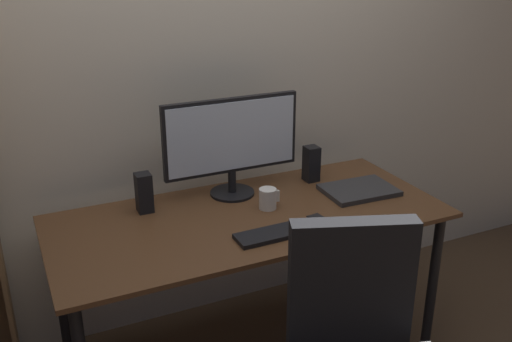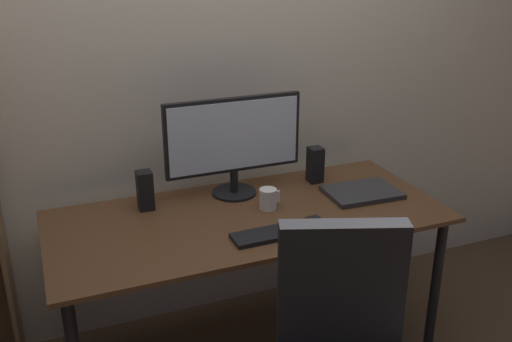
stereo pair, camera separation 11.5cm
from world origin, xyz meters
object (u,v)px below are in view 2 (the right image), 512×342
object	(u,v)px
keyboard	(269,234)
coffee_mug	(268,199)
speaker_left	(145,190)
mouse	(317,224)
monitor	(234,140)
speaker_right	(315,165)
laptop	(362,192)
desk	(249,231)

from	to	relation	value
keyboard	coffee_mug	size ratio (longest dim) A/B	3.20
speaker_left	mouse	bearing A→B (deg)	-35.90
monitor	speaker_right	bearing A→B (deg)	-1.11
speaker_left	keyboard	bearing A→B (deg)	-47.96
monitor	speaker_right	size ratio (longest dim) A/B	3.64
monitor	coffee_mug	xyz separation A→B (m)	(0.08, -0.20, -0.21)
speaker_left	speaker_right	bearing A→B (deg)	0.00
keyboard	speaker_right	distance (m)	0.61
mouse	speaker_left	size ratio (longest dim) A/B	0.56
laptop	desk	bearing A→B (deg)	-177.84
mouse	speaker_left	world-z (taller)	speaker_left
mouse	speaker_right	size ratio (longest dim) A/B	0.56
coffee_mug	speaker_left	world-z (taller)	speaker_left
laptop	speaker_left	xyz separation A→B (m)	(-0.93, 0.22, 0.07)
laptop	speaker_right	size ratio (longest dim) A/B	1.88
speaker_right	mouse	bearing A→B (deg)	-116.25
speaker_right	monitor	bearing A→B (deg)	178.89
desk	speaker_left	world-z (taller)	speaker_left
laptop	speaker_left	distance (m)	0.96
mouse	desk	bearing A→B (deg)	128.77
speaker_left	laptop	bearing A→B (deg)	-13.08
monitor	speaker_right	world-z (taller)	monitor
desk	keyboard	xyz separation A→B (m)	(0.00, -0.21, 0.09)
keyboard	speaker_left	xyz separation A→B (m)	(-0.39, 0.43, 0.08)
keyboard	speaker_right	size ratio (longest dim) A/B	1.71
desk	mouse	bearing A→B (deg)	-45.55
desk	coffee_mug	bearing A→B (deg)	13.60
coffee_mug	laptop	distance (m)	0.45
desk	monitor	size ratio (longest dim) A/B	2.66
monitor	laptop	bearing A→B (deg)	-22.97
desk	keyboard	distance (m)	0.23
desk	mouse	xyz separation A→B (m)	(0.21, -0.21, 0.10)
coffee_mug	speaker_left	size ratio (longest dim) A/B	0.53
desk	keyboard	bearing A→B (deg)	-89.64
keyboard	monitor	bearing A→B (deg)	86.99
keyboard	coffee_mug	bearing A→B (deg)	66.89
monitor	laptop	size ratio (longest dim) A/B	1.94
desk	laptop	distance (m)	0.56
keyboard	speaker_left	distance (m)	0.58
monitor	speaker_left	xyz separation A→B (m)	(-0.40, -0.01, -0.17)
desk	speaker_right	xyz separation A→B (m)	(0.42, 0.22, 0.16)
laptop	speaker_left	world-z (taller)	speaker_left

